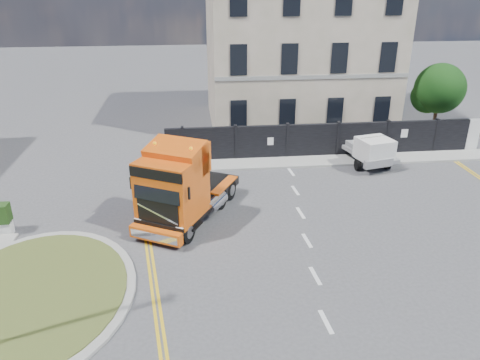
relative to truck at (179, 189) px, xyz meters
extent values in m
plane|color=#424244|center=(2.10, -1.63, -1.62)|extent=(120.00, 120.00, 0.00)
cylinder|color=gray|center=(-4.90, -4.63, -1.56)|extent=(6.80, 6.80, 0.12)
cylinder|color=#3C4C1E|center=(-4.90, -4.63, -1.48)|extent=(6.20, 6.20, 0.05)
cube|color=black|center=(8.10, 7.37, -0.62)|extent=(18.00, 0.25, 2.00)
cube|color=silver|center=(16.60, 7.37, -0.62)|extent=(2.60, 0.12, 2.00)
cube|color=beige|center=(8.10, 14.87, 3.88)|extent=(12.00, 10.00, 11.00)
cylinder|color=#382619|center=(16.60, 10.37, -0.42)|extent=(0.24, 0.24, 2.40)
sphere|color=black|center=(16.60, 10.37, 1.58)|extent=(3.20, 3.20, 3.20)
sphere|color=black|center=(16.10, 10.77, 0.98)|extent=(2.20, 2.20, 2.20)
cube|color=gray|center=(8.10, 6.47, -1.56)|extent=(20.00, 1.60, 0.12)
cube|color=black|center=(0.48, 0.89, -0.94)|extent=(4.65, 6.07, 0.41)
cube|color=#DB540F|center=(-0.27, -0.50, 0.32)|extent=(3.11, 3.14, 2.53)
cube|color=#DB540F|center=(0.18, 0.33, 1.37)|extent=(2.38, 1.79, 1.27)
cube|color=black|center=(-0.82, -1.52, 0.69)|extent=(1.78, 0.99, 0.95)
cube|color=#DB540F|center=(-0.95, -1.78, -1.12)|extent=(2.14, 1.35, 0.50)
cylinder|color=black|center=(-1.47, -0.68, -1.15)|extent=(0.70, 0.97, 0.94)
cylinder|color=gray|center=(-1.47, -0.68, -1.15)|extent=(0.54, 0.61, 0.52)
cylinder|color=black|center=(0.25, -1.60, -1.15)|extent=(0.70, 0.97, 0.94)
cylinder|color=gray|center=(0.25, -1.60, -1.15)|extent=(0.54, 0.61, 0.52)
cylinder|color=black|center=(0.05, 2.15, -1.15)|extent=(0.70, 0.97, 0.94)
cylinder|color=gray|center=(0.05, 2.15, -1.15)|extent=(0.54, 0.61, 0.52)
cylinder|color=black|center=(1.77, 1.23, -1.15)|extent=(0.70, 0.97, 0.94)
cylinder|color=gray|center=(1.77, 1.23, -1.15)|extent=(0.54, 0.61, 0.52)
cylinder|color=black|center=(0.56, 3.11, -1.15)|extent=(0.70, 0.97, 0.94)
cylinder|color=gray|center=(0.56, 3.11, -1.15)|extent=(0.54, 0.61, 0.52)
cylinder|color=black|center=(2.28, 2.19, -1.15)|extent=(0.70, 0.97, 0.94)
cylinder|color=gray|center=(2.28, 2.19, -1.15)|extent=(0.54, 0.61, 0.52)
cube|color=gray|center=(10.43, 6.37, -1.00)|extent=(2.61, 4.53, 0.22)
cube|color=silver|center=(10.43, 5.04, -0.42)|extent=(2.01, 1.94, 1.15)
cylinder|color=black|center=(9.59, 5.04, -1.31)|extent=(0.22, 0.62, 0.62)
cylinder|color=black|center=(11.27, 5.04, -1.31)|extent=(0.22, 0.62, 0.62)
cylinder|color=black|center=(9.59, 7.70, -1.31)|extent=(0.22, 0.62, 0.62)
cylinder|color=black|center=(11.27, 7.70, -1.31)|extent=(0.22, 0.62, 0.62)
camera|label=1|loc=(0.60, -17.93, 8.12)|focal=35.00mm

